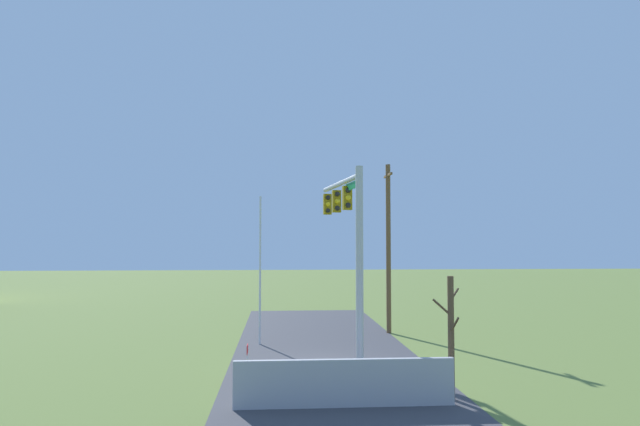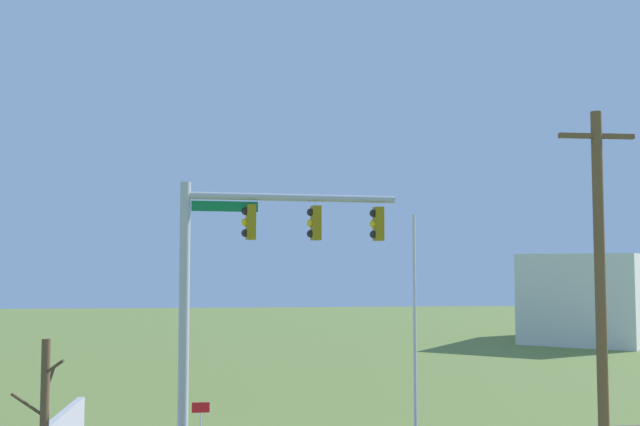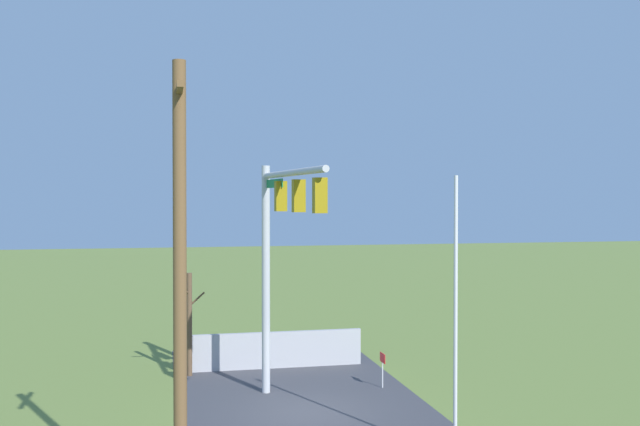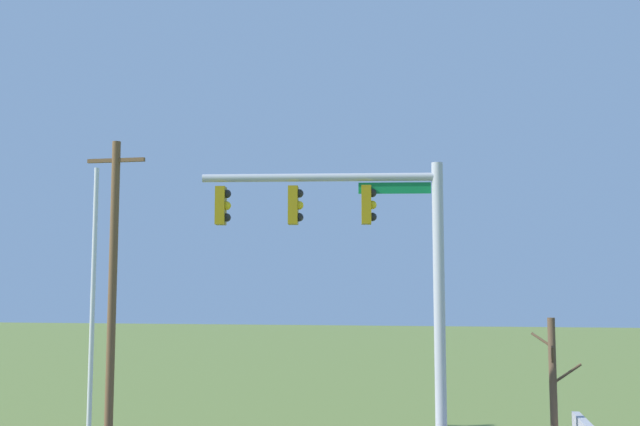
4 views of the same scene
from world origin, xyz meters
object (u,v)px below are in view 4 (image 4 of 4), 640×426
(bare_tree, at_px, (553,388))
(flagpole, at_px, (92,338))
(utility_pole, at_px, (113,284))
(signal_mast, at_px, (373,257))

(bare_tree, bearing_deg, flagpole, -147.74)
(utility_pole, bearing_deg, bare_tree, -2.62)
(signal_mast, distance_m, utility_pole, 9.10)
(utility_pole, height_order, bare_tree, utility_pole)
(flagpole, relative_size, bare_tree, 1.87)
(signal_mast, xyz_separation_m, flagpole, (-5.55, -3.66, -1.82))
(flagpole, bearing_deg, utility_pole, 112.80)
(bare_tree, bearing_deg, signal_mast, -149.18)
(signal_mast, height_order, utility_pole, utility_pole)
(signal_mast, bearing_deg, bare_tree, 30.82)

